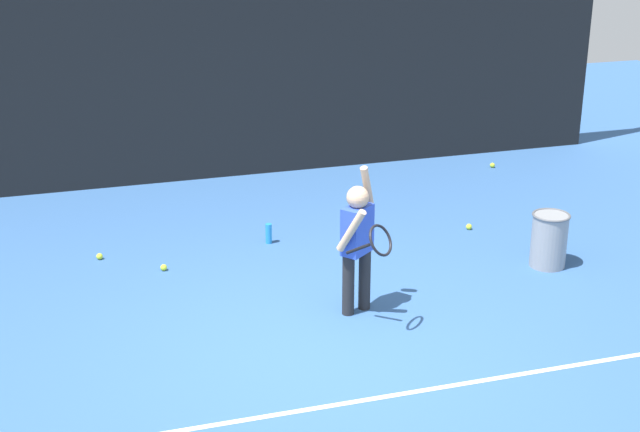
{
  "coord_description": "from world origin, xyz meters",
  "views": [
    {
      "loc": [
        -1.98,
        -6.52,
        3.8
      ],
      "look_at": [
        0.26,
        0.9,
        0.85
      ],
      "focal_mm": 51.49,
      "sensor_mm": 36.0,
      "label": 1
    }
  ],
  "objects_px": {
    "water_bottle": "(269,234)",
    "tennis_ball_3": "(100,256)",
    "ball_hopper": "(549,239)",
    "tennis_ball_6": "(164,267)",
    "tennis_player": "(358,238)",
    "tennis_ball_1": "(469,227)",
    "tennis_ball_4": "(492,165)"
  },
  "relations": [
    {
      "from": "water_bottle",
      "to": "tennis_ball_3",
      "type": "bearing_deg",
      "value": 177.57
    },
    {
      "from": "ball_hopper",
      "to": "tennis_ball_6",
      "type": "height_order",
      "value": "ball_hopper"
    },
    {
      "from": "tennis_player",
      "to": "tennis_ball_1",
      "type": "height_order",
      "value": "tennis_player"
    },
    {
      "from": "ball_hopper",
      "to": "water_bottle",
      "type": "height_order",
      "value": "ball_hopper"
    },
    {
      "from": "tennis_player",
      "to": "tennis_ball_3",
      "type": "xyz_separation_m",
      "value": [
        -2.17,
        1.91,
        -0.69
      ]
    },
    {
      "from": "tennis_ball_6",
      "to": "tennis_ball_4",
      "type": "bearing_deg",
      "value": 24.24
    },
    {
      "from": "tennis_player",
      "to": "tennis_ball_6",
      "type": "distance_m",
      "value": 2.23
    },
    {
      "from": "tennis_player",
      "to": "ball_hopper",
      "type": "relative_size",
      "value": 2.4
    },
    {
      "from": "water_bottle",
      "to": "tennis_ball_3",
      "type": "distance_m",
      "value": 1.79
    },
    {
      "from": "tennis_player",
      "to": "tennis_ball_6",
      "type": "xyz_separation_m",
      "value": [
        -1.57,
        1.43,
        -0.69
      ]
    },
    {
      "from": "tennis_ball_1",
      "to": "tennis_ball_3",
      "type": "xyz_separation_m",
      "value": [
        -4.03,
        0.34,
        0.0
      ]
    },
    {
      "from": "tennis_ball_3",
      "to": "tennis_ball_4",
      "type": "xyz_separation_m",
      "value": [
        5.32,
        1.65,
        0.0
      ]
    },
    {
      "from": "ball_hopper",
      "to": "tennis_player",
      "type": "bearing_deg",
      "value": -168.95
    },
    {
      "from": "tennis_ball_1",
      "to": "tennis_ball_4",
      "type": "relative_size",
      "value": 1.0
    },
    {
      "from": "tennis_player",
      "to": "ball_hopper",
      "type": "bearing_deg",
      "value": -27.66
    },
    {
      "from": "tennis_ball_1",
      "to": "tennis_ball_6",
      "type": "distance_m",
      "value": 3.44
    },
    {
      "from": "ball_hopper",
      "to": "water_bottle",
      "type": "xyz_separation_m",
      "value": [
        -2.57,
        1.4,
        -0.18
      ]
    },
    {
      "from": "tennis_ball_3",
      "to": "tennis_ball_6",
      "type": "bearing_deg",
      "value": -38.49
    },
    {
      "from": "tennis_player",
      "to": "tennis_ball_1",
      "type": "distance_m",
      "value": 2.54
    },
    {
      "from": "tennis_ball_6",
      "to": "water_bottle",
      "type": "bearing_deg",
      "value": 18.64
    },
    {
      "from": "tennis_ball_3",
      "to": "tennis_ball_6",
      "type": "relative_size",
      "value": 1.0
    },
    {
      "from": "tennis_ball_3",
      "to": "tennis_ball_6",
      "type": "distance_m",
      "value": 0.77
    },
    {
      "from": "tennis_ball_1",
      "to": "tennis_ball_3",
      "type": "distance_m",
      "value": 4.05
    },
    {
      "from": "water_bottle",
      "to": "tennis_player",
      "type": "bearing_deg",
      "value": -78.28
    },
    {
      "from": "ball_hopper",
      "to": "tennis_ball_1",
      "type": "bearing_deg",
      "value": 105.98
    },
    {
      "from": "ball_hopper",
      "to": "tennis_ball_3",
      "type": "relative_size",
      "value": 8.52
    },
    {
      "from": "tennis_player",
      "to": "tennis_ball_6",
      "type": "relative_size",
      "value": 20.46
    },
    {
      "from": "tennis_ball_4",
      "to": "tennis_ball_1",
      "type": "bearing_deg",
      "value": -123.03
    },
    {
      "from": "tennis_ball_3",
      "to": "tennis_ball_1",
      "type": "bearing_deg",
      "value": -4.77
    },
    {
      "from": "tennis_player",
      "to": "water_bottle",
      "type": "xyz_separation_m",
      "value": [
        -0.38,
        1.83,
        -0.62
      ]
    },
    {
      "from": "tennis_player",
      "to": "tennis_ball_3",
      "type": "height_order",
      "value": "tennis_player"
    },
    {
      "from": "tennis_player",
      "to": "water_bottle",
      "type": "relative_size",
      "value": 6.14
    }
  ]
}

